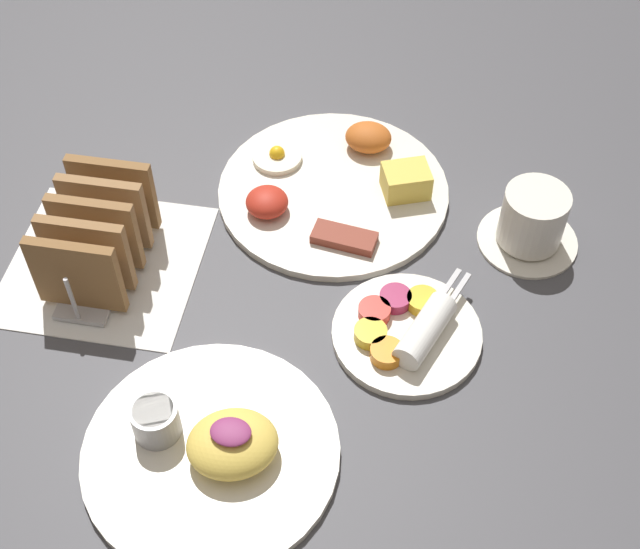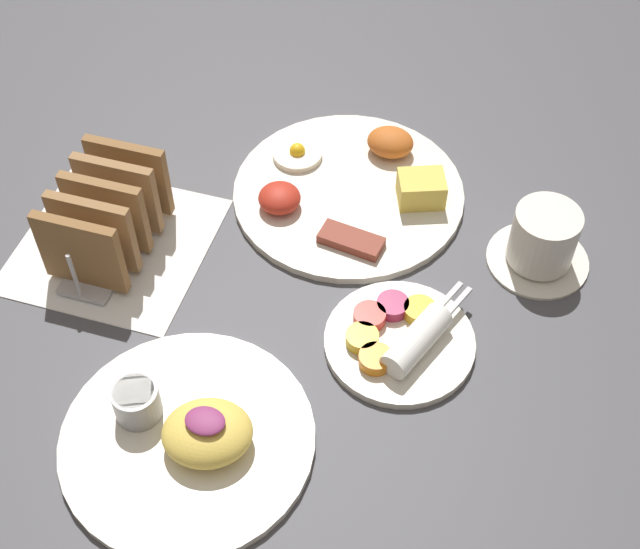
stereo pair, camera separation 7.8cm
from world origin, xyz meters
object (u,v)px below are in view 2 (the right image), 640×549
at_px(plate_foreground, 188,434).
at_px(coffee_cup, 543,241).
at_px(plate_breakfast, 351,188).
at_px(toast_rack, 107,215).
at_px(plate_condiments, 400,338).

bearing_deg(plate_foreground, coffee_cup, 48.52).
relative_size(plate_breakfast, coffee_cup, 2.40).
xyz_separation_m(plate_foreground, coffee_cup, (0.30, 0.34, 0.02)).
bearing_deg(toast_rack, plate_condiments, -6.77).
bearing_deg(plate_foreground, plate_condiments, 45.38).
bearing_deg(plate_condiments, toast_rack, 173.23).
bearing_deg(plate_breakfast, plate_foreground, -99.15).
bearing_deg(plate_breakfast, plate_condiments, -61.57).
bearing_deg(coffee_cup, toast_rack, -166.02).
distance_m(plate_condiments, plate_foreground, 0.25).
bearing_deg(coffee_cup, plate_foreground, -131.48).
distance_m(plate_breakfast, coffee_cup, 0.24).
bearing_deg(coffee_cup, plate_breakfast, 169.68).
height_order(plate_condiments, coffee_cup, coffee_cup).
distance_m(plate_foreground, coffee_cup, 0.46).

